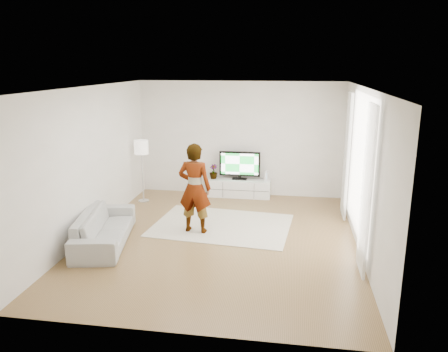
% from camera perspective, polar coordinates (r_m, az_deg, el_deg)
% --- Properties ---
extents(floor, '(6.00, 6.00, 0.00)m').
position_cam_1_polar(floor, '(8.29, -0.50, -8.24)').
color(floor, olive).
rests_on(floor, ground).
extents(ceiling, '(6.00, 6.00, 0.00)m').
position_cam_1_polar(ceiling, '(7.65, -0.55, 11.48)').
color(ceiling, white).
rests_on(ceiling, wall_back).
extents(wall_left, '(0.02, 6.00, 2.80)m').
position_cam_1_polar(wall_left, '(8.61, -17.17, 1.77)').
color(wall_left, white).
rests_on(wall_left, floor).
extents(wall_right, '(0.02, 6.00, 2.80)m').
position_cam_1_polar(wall_right, '(7.85, 17.78, 0.52)').
color(wall_right, white).
rests_on(wall_right, floor).
extents(wall_back, '(5.00, 0.02, 2.80)m').
position_cam_1_polar(wall_back, '(10.77, 2.10, 4.85)').
color(wall_back, white).
rests_on(wall_back, floor).
extents(wall_front, '(5.00, 0.02, 2.80)m').
position_cam_1_polar(wall_front, '(5.04, -6.16, -6.53)').
color(wall_front, white).
rests_on(wall_front, floor).
extents(window, '(0.01, 2.60, 2.50)m').
position_cam_1_polar(window, '(8.13, 17.37, 1.37)').
color(window, white).
rests_on(window, wall_right).
extents(curtain_near, '(0.04, 0.70, 2.60)m').
position_cam_1_polar(curtain_near, '(6.89, 18.13, -1.83)').
color(curtain_near, white).
rests_on(curtain_near, floor).
extents(curtain_far, '(0.04, 0.70, 2.60)m').
position_cam_1_polar(curtain_far, '(9.40, 15.75, 2.58)').
color(curtain_far, white).
rests_on(curtain_far, floor).
extents(media_console, '(1.53, 0.44, 0.43)m').
position_cam_1_polar(media_console, '(10.80, 2.02, -1.57)').
color(media_console, white).
rests_on(media_console, floor).
extents(television, '(1.00, 0.20, 0.70)m').
position_cam_1_polar(television, '(10.68, 2.07, 1.52)').
color(television, black).
rests_on(television, media_console).
extents(game_console, '(0.09, 0.18, 0.24)m').
position_cam_1_polar(game_console, '(10.66, 5.61, 0.01)').
color(game_console, white).
rests_on(game_console, media_console).
extents(potted_plant, '(0.25, 0.25, 0.36)m').
position_cam_1_polar(potted_plant, '(10.79, -1.39, 0.58)').
color(potted_plant, '#3F7238').
rests_on(potted_plant, media_console).
extents(rug, '(2.88, 2.20, 0.01)m').
position_cam_1_polar(rug, '(8.94, -0.28, -6.45)').
color(rug, beige).
rests_on(rug, floor).
extents(player, '(0.67, 0.47, 1.75)m').
position_cam_1_polar(player, '(8.36, -3.85, -1.60)').
color(player, '#334772').
rests_on(player, rug).
extents(sofa, '(1.18, 2.16, 0.60)m').
position_cam_1_polar(sofa, '(8.30, -15.36, -6.53)').
color(sofa, '#ADADA8').
rests_on(sofa, floor).
extents(floor_lamp, '(0.33, 0.33, 1.47)m').
position_cam_1_polar(floor_lamp, '(10.37, -10.74, 3.37)').
color(floor_lamp, silver).
rests_on(floor_lamp, floor).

